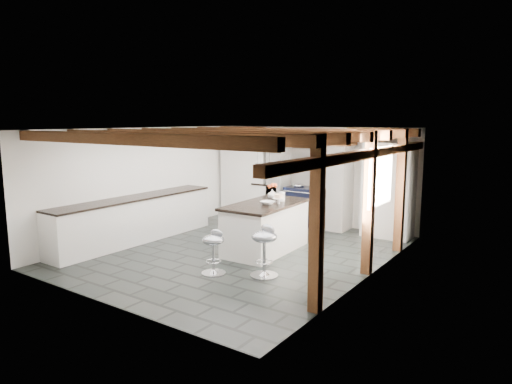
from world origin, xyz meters
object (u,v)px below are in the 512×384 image
Objects in this scene: range_cooker at (308,206)px; bar_stool_far at (214,247)px; bar_stool_near at (265,245)px; kitchen_island at (266,226)px.

bar_stool_far is (0.41, -3.91, -0.01)m from range_cooker.
bar_stool_near is 1.15× the size of bar_stool_far.
bar_stool_far is at bearing -84.08° from range_cooker.
bar_stool_far is (0.04, -1.58, -0.02)m from kitchen_island.
bar_stool_near is at bearing -59.63° from kitchen_island.
range_cooker is 1.20× the size of bar_stool_near.
kitchen_island is 2.62× the size of bar_stool_far.
bar_stool_near is (0.78, -1.21, 0.04)m from kitchen_island.
kitchen_island reaches higher than bar_stool_near.
bar_stool_near is at bearing -72.10° from range_cooker.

